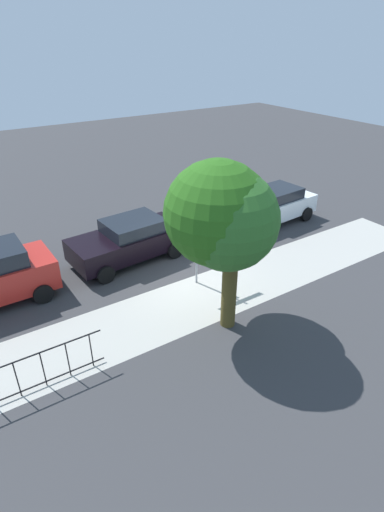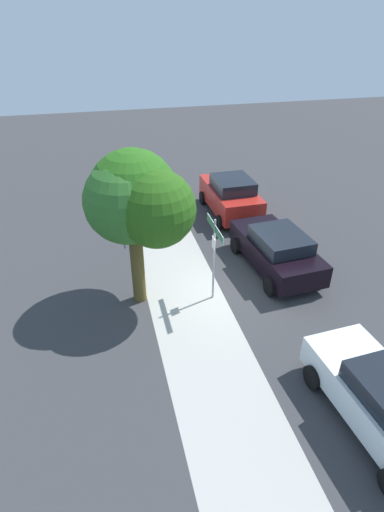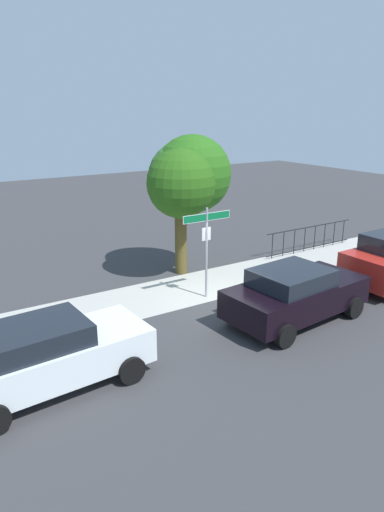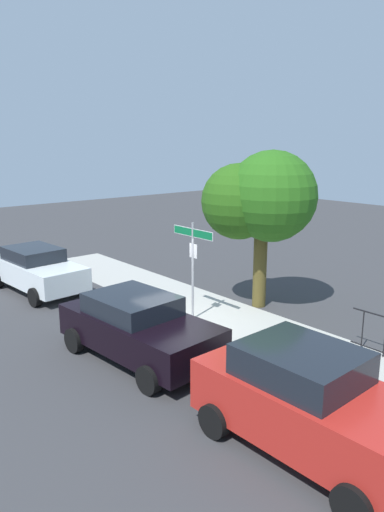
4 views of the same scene
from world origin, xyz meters
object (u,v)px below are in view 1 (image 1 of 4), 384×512
object	(u,v)px
car_white	(272,205)
car_black	(129,240)
street_sign	(197,227)
shade_tree	(224,215)

from	to	relation	value
car_white	car_black	xyz separation A→B (m)	(6.95, -0.35, 0.01)
car_white	car_black	distance (m)	6.96
street_sign	shade_tree	bearing A→B (deg)	73.25
street_sign	car_black	world-z (taller)	street_sign
shade_tree	car_white	size ratio (longest dim) A/B	1.14
street_sign	car_black	size ratio (longest dim) A/B	0.66
shade_tree	car_black	size ratio (longest dim) A/B	1.13
shade_tree	car_black	distance (m)	5.77
street_sign	car_white	distance (m)	6.39
car_white	car_black	world-z (taller)	car_black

